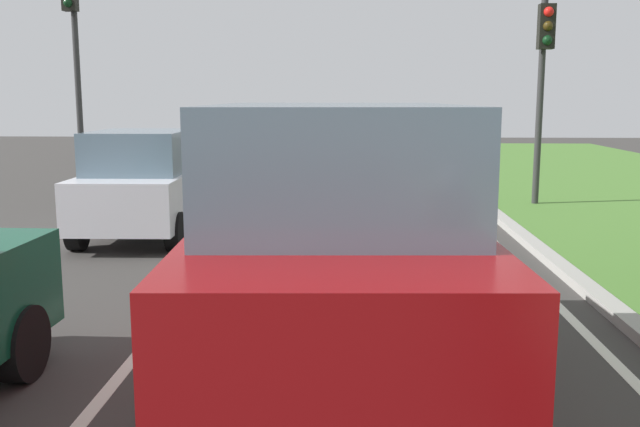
{
  "coord_description": "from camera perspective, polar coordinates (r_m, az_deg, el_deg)",
  "views": [
    {
      "loc": [
        1.22,
        3.03,
        2.34
      ],
      "look_at": [
        0.95,
        9.85,
        1.2
      ],
      "focal_mm": 39.58,
      "sensor_mm": 36.0,
      "label": 1
    }
  ],
  "objects": [
    {
      "name": "ground_plane",
      "position": [
        11.29,
        -3.94,
        -2.52
      ],
      "size": [
        60.0,
        60.0,
        0.0
      ],
      "primitive_type": "plane",
      "color": "#383533"
    },
    {
      "name": "car_hatchback_far",
      "position": [
        12.22,
        -13.96,
        2.34
      ],
      "size": [
        1.79,
        3.73,
        1.78
      ],
      "rotation": [
        0.0,
        0.0,
        0.02
      ],
      "color": "silver",
      "rests_on": "ground"
    },
    {
      "name": "lane_line_center",
      "position": [
        11.38,
        -7.44,
        -2.46
      ],
      "size": [
        0.12,
        32.0,
        0.01
      ],
      "primitive_type": "cube",
      "color": "silver",
      "rests_on": "ground"
    },
    {
      "name": "traffic_light_near_right",
      "position": [
        15.61,
        17.61,
        11.43
      ],
      "size": [
        0.32,
        0.5,
        4.34
      ],
      "color": "#2D2D2D",
      "rests_on": "ground"
    },
    {
      "name": "car_suv_ahead",
      "position": [
        5.34,
        1.21,
        -3.2
      ],
      "size": [
        2.12,
        4.57,
        2.28
      ],
      "rotation": [
        0.0,
        0.0,
        0.04
      ],
      "color": "maroon",
      "rests_on": "ground"
    },
    {
      "name": "traffic_light_overhead_left",
      "position": [
        17.52,
        -19.3,
        13.16
      ],
      "size": [
        0.32,
        0.5,
        5.38
      ],
      "color": "#2D2D2D",
      "rests_on": "ground"
    },
    {
      "name": "lane_line_right_edge",
      "position": [
        11.47,
        14.27,
        -2.58
      ],
      "size": [
        0.12,
        32.0,
        0.01
      ],
      "primitive_type": "cube",
      "color": "silver",
      "rests_on": "ground"
    },
    {
      "name": "curb_right",
      "position": [
        11.57,
        16.7,
        -2.3
      ],
      "size": [
        0.24,
        48.0,
        0.12
      ],
      "primitive_type": "cube",
      "color": "#9E9B93",
      "rests_on": "ground"
    }
  ]
}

